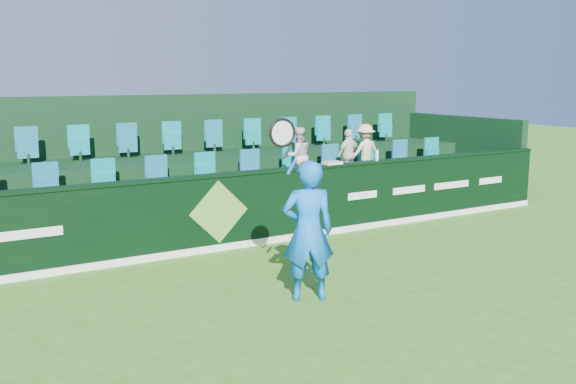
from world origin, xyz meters
TOP-DOWN VIEW (x-y plane):
  - ground at (0.00, 0.00)m, footprint 60.00×60.00m
  - sponsor_hoarding at (0.00, 4.00)m, footprint 16.00×0.25m
  - stand_tier_front at (0.00, 5.10)m, footprint 16.00×2.00m
  - stand_tier_back at (0.00, 7.00)m, footprint 16.00×1.80m
  - stand_rear at (0.00, 7.44)m, footprint 16.00×4.10m
  - seat_row_front at (0.00, 5.50)m, footprint 13.50×0.50m
  - seat_row_back at (0.00, 7.30)m, footprint 13.50×0.50m
  - tennis_player at (0.00, 1.03)m, footprint 1.13×0.69m
  - spectator_left at (2.37, 5.12)m, footprint 0.65×0.54m
  - spectator_middle at (3.65, 5.12)m, footprint 0.69×0.39m
  - spectator_right at (4.08, 5.12)m, footprint 0.79×0.48m
  - towel at (2.44, 4.00)m, footprint 0.35×0.23m
  - drinks_bottle at (3.52, 4.00)m, footprint 0.07×0.07m

SIDE VIEW (x-z plane):
  - ground at x=0.00m, z-range 0.00..0.00m
  - stand_tier_front at x=0.00m, z-range 0.00..0.80m
  - stand_tier_back at x=0.00m, z-range 0.00..1.30m
  - sponsor_hoarding at x=0.00m, z-range 0.00..1.35m
  - tennis_player at x=0.00m, z-range -0.31..2.25m
  - seat_row_front at x=0.00m, z-range 0.80..1.40m
  - stand_rear at x=0.00m, z-range -0.08..2.52m
  - spectator_middle at x=3.65m, z-range 0.80..1.90m
  - towel at x=2.44m, z-range 1.35..1.40m
  - spectator_right at x=4.08m, z-range 0.80..1.99m
  - spectator_left at x=2.37m, z-range 0.80..1.99m
  - drinks_bottle at x=3.52m, z-range 1.35..1.56m
  - seat_row_back at x=0.00m, z-range 1.30..1.90m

